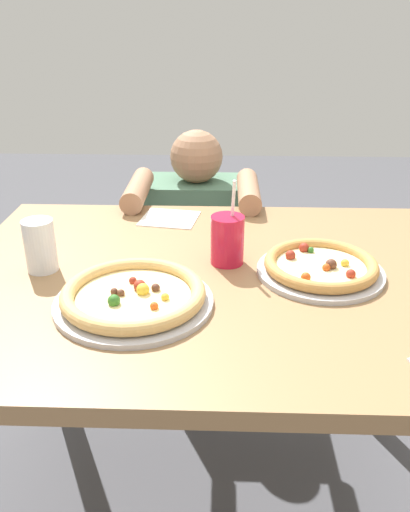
{
  "coord_description": "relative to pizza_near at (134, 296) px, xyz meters",
  "views": [
    {
      "loc": [
        0.02,
        -1.11,
        1.32
      ],
      "look_at": [
        -0.02,
        0.04,
        0.78
      ],
      "focal_mm": 37.33,
      "sensor_mm": 36.0,
      "label": 1
    }
  ],
  "objects": [
    {
      "name": "ground_plane",
      "position": [
        0.16,
        0.15,
        -0.77
      ],
      "size": [
        8.0,
        8.0,
        0.0
      ],
      "primitive_type": "plane",
      "color": "#4C4C51"
    },
    {
      "name": "dining_table",
      "position": [
        0.16,
        0.15,
        -0.13
      ],
      "size": [
        1.23,
        0.93,
        0.75
      ],
      "color": "#936D47",
      "rests_on": "ground"
    },
    {
      "name": "pizza_near",
      "position": [
        0.0,
        0.0,
        0.0
      ],
      "size": [
        0.33,
        0.33,
        0.04
      ],
      "color": "#B7B7BC",
      "rests_on": "dining_table"
    },
    {
      "name": "pizza_far",
      "position": [
        0.41,
        0.16,
        -0.0
      ],
      "size": [
        0.3,
        0.3,
        0.04
      ],
      "color": "#B7B7BC",
      "rests_on": "dining_table"
    },
    {
      "name": "drink_cup_colored",
      "position": [
        0.2,
        0.21,
        0.04
      ],
      "size": [
        0.08,
        0.08,
        0.21
      ],
      "color": "red",
      "rests_on": "dining_table"
    },
    {
      "name": "water_cup_clear",
      "position": [
        -0.24,
        0.16,
        0.04
      ],
      "size": [
        0.07,
        0.07,
        0.13
      ],
      "color": "silver",
      "rests_on": "dining_table"
    },
    {
      "name": "paper_napkin",
      "position": [
        0.03,
        0.5,
        -0.02
      ],
      "size": [
        0.18,
        0.17,
        0.0
      ],
      "primitive_type": "cube",
      "rotation": [
        0.0,
        0.0,
        -0.16
      ],
      "color": "white",
      "rests_on": "dining_table"
    },
    {
      "name": "diner_seated",
      "position": [
        0.09,
        0.88,
        -0.36
      ],
      "size": [
        0.43,
        0.53,
        0.93
      ],
      "color": "#333847",
      "rests_on": "ground"
    }
  ]
}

